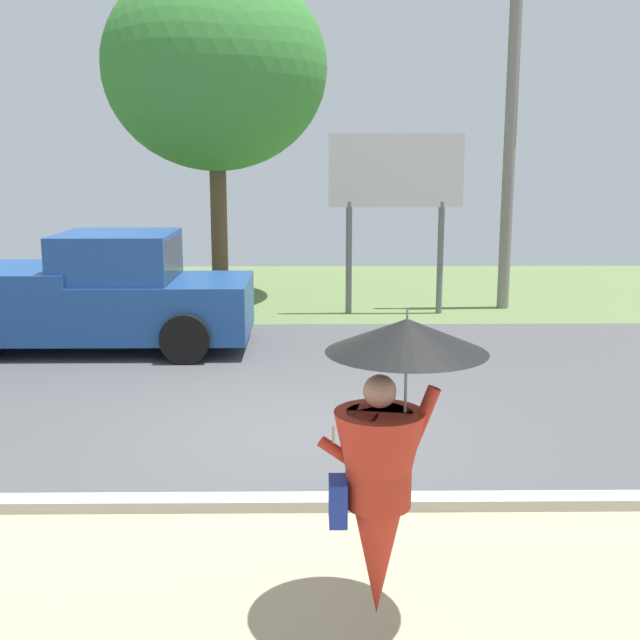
{
  "coord_description": "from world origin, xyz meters",
  "views": [
    {
      "loc": [
        0.22,
        -8.77,
        3.09
      ],
      "look_at": [
        0.33,
        1.0,
        1.1
      ],
      "focal_mm": 45.53,
      "sensor_mm": 36.0,
      "label": 1
    }
  ],
  "objects_px": {
    "tree_left_far": "(215,68)",
    "pickup_truck": "(90,295)",
    "roadside_billboard": "(396,184)",
    "monk_pedestrian": "(385,459)",
    "utility_pole": "(510,132)"
  },
  "relations": [
    {
      "from": "utility_pole",
      "to": "roadside_billboard",
      "type": "distance_m",
      "value": 2.57
    },
    {
      "from": "pickup_truck",
      "to": "tree_left_far",
      "type": "bearing_deg",
      "value": 77.28
    },
    {
      "from": "pickup_truck",
      "to": "tree_left_far",
      "type": "height_order",
      "value": "tree_left_far"
    },
    {
      "from": "roadside_billboard",
      "to": "tree_left_far",
      "type": "xyz_separation_m",
      "value": [
        -3.65,
        1.97,
        2.33
      ]
    },
    {
      "from": "monk_pedestrian",
      "to": "roadside_billboard",
      "type": "distance_m",
      "value": 10.93
    },
    {
      "from": "pickup_truck",
      "to": "tree_left_far",
      "type": "distance_m",
      "value": 6.5
    },
    {
      "from": "utility_pole",
      "to": "tree_left_far",
      "type": "height_order",
      "value": "tree_left_far"
    },
    {
      "from": "roadside_billboard",
      "to": "monk_pedestrian",
      "type": "bearing_deg",
      "value": -96.17
    },
    {
      "from": "monk_pedestrian",
      "to": "tree_left_far",
      "type": "xyz_separation_m",
      "value": [
        -2.49,
        12.74,
        3.76
      ]
    },
    {
      "from": "monk_pedestrian",
      "to": "pickup_truck",
      "type": "xyz_separation_m",
      "value": [
        -4.05,
        7.88,
        -0.25
      ]
    },
    {
      "from": "utility_pole",
      "to": "tree_left_far",
      "type": "distance_m",
      "value": 6.27
    },
    {
      "from": "roadside_billboard",
      "to": "tree_left_far",
      "type": "height_order",
      "value": "tree_left_far"
    },
    {
      "from": "pickup_truck",
      "to": "roadside_billboard",
      "type": "xyz_separation_m",
      "value": [
        5.21,
        2.9,
        1.68
      ]
    },
    {
      "from": "tree_left_far",
      "to": "pickup_truck",
      "type": "bearing_deg",
      "value": -107.8
    },
    {
      "from": "pickup_truck",
      "to": "tree_left_far",
      "type": "xyz_separation_m",
      "value": [
        1.56,
        4.87,
        4.01
      ]
    }
  ]
}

